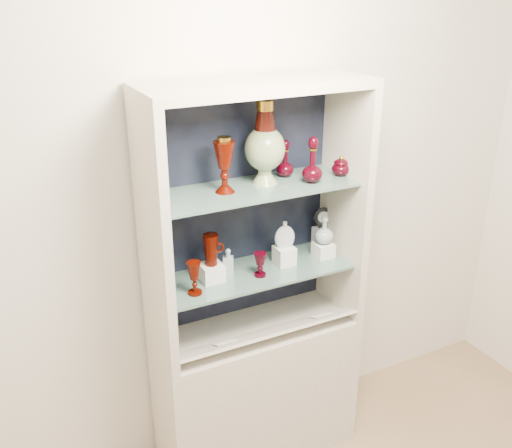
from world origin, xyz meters
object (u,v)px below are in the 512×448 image
ruby_decanter_b (285,157)px  cameo_medallion (323,217)px  lidded_bowl (341,166)px  ruby_decanter_a (313,157)px  ruby_goblet_tall (194,278)px  ruby_goblet_small (260,265)px  pedestal_lamp_right (224,165)px  flat_flask (285,234)px  pedestal_lamp_left (154,169)px  enamel_urn (265,143)px  cobalt_goblet (161,271)px  clear_round_decanter (324,231)px  clear_square_bottle (228,262)px  ruby_pitcher (211,250)px

ruby_decanter_b → cameo_medallion: (0.24, 0.02, -0.36)m
lidded_bowl → ruby_decanter_a: bearing=-171.9°
ruby_goblet_tall → ruby_goblet_small: bearing=3.3°
pedestal_lamp_right → flat_flask: bearing=0.3°
ruby_decanter_b → flat_flask: 0.36m
pedestal_lamp_left → enamel_urn: (0.51, 0.01, 0.05)m
enamel_urn → ruby_decanter_a: 0.23m
cobalt_goblet → clear_round_decanter: bearing=-3.9°
clear_square_bottle → clear_round_decanter: clear_round_decanter is taller
enamel_urn → cameo_medallion: bearing=10.2°
pedestal_lamp_right → pedestal_lamp_left: bearing=175.6°
ruby_decanter_a → ruby_pitcher: size_ratio=1.61×
cobalt_goblet → clear_square_bottle: bearing=-6.1°
pedestal_lamp_right → cameo_medallion: (0.58, 0.10, -0.38)m
flat_flask → clear_round_decanter: 0.21m
lidded_bowl → flat_flask: bearing=172.7°
enamel_urn → clear_square_bottle: enamel_urn is taller
lidded_bowl → clear_square_bottle: 0.70m
cobalt_goblet → clear_round_decanter: size_ratio=1.23×
ruby_goblet_small → clear_round_decanter: bearing=6.5°
ruby_decanter_b → cameo_medallion: bearing=5.9°
ruby_goblet_tall → ruby_pitcher: ruby_pitcher is taller
pedestal_lamp_right → ruby_decanter_b: (0.34, 0.07, -0.03)m
pedestal_lamp_right → ruby_goblet_small: size_ratio=2.10×
pedestal_lamp_right → cameo_medallion: size_ratio=2.11×
lidded_bowl → cameo_medallion: 0.34m
ruby_goblet_small → flat_flask: (0.16, 0.06, 0.10)m
flat_flask → lidded_bowl: bearing=9.3°
ruby_decanter_a → cobalt_goblet: ruby_decanter_a is taller
clear_round_decanter → cobalt_goblet: bearing=176.1°
cobalt_goblet → pedestal_lamp_right: bearing=-8.0°
cobalt_goblet → clear_square_bottle: 0.31m
ruby_decanter_a → flat_flask: bearing=149.3°
pedestal_lamp_left → ruby_decanter_a: pedestal_lamp_left is taller
pedestal_lamp_left → clear_round_decanter: bearing=-2.6°
cobalt_goblet → cameo_medallion: cameo_medallion is taller
ruby_decanter_b → lidded_bowl: bearing=-23.3°
clear_round_decanter → ruby_pitcher: bearing=178.1°
pedestal_lamp_left → flat_flask: size_ratio=2.05×
ruby_decanter_a → ruby_goblet_small: ruby_decanter_a is taller
enamel_urn → flat_flask: (0.10, -0.03, -0.45)m
ruby_decanter_b → clear_round_decanter: bearing=-25.0°
lidded_bowl → cobalt_goblet: size_ratio=0.58×
pedestal_lamp_right → cobalt_goblet: bearing=172.0°
enamel_urn → ruby_goblet_small: (-0.07, -0.08, -0.55)m
pedestal_lamp_right → ruby_decanter_b: size_ratio=1.31×
ruby_goblet_tall → ruby_decanter_b: bearing=15.5°
ruby_decanter_b → ruby_goblet_tall: bearing=-164.5°
ruby_goblet_small → flat_flask: 0.20m
pedestal_lamp_right → ruby_decanter_b: bearing=11.8°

